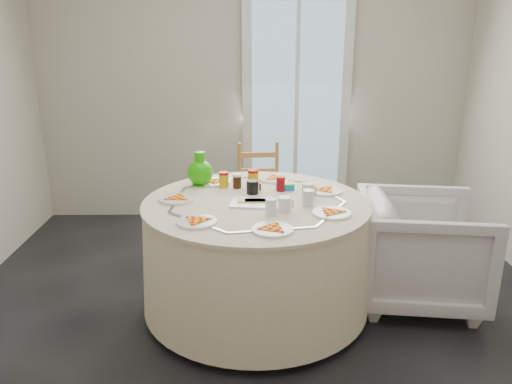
{
  "coord_description": "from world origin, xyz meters",
  "views": [
    {
      "loc": [
        -0.06,
        -2.71,
        1.73
      ],
      "look_at": [
        -0.01,
        0.21,
        0.8
      ],
      "focal_mm": 35.0,
      "sensor_mm": 36.0,
      "label": 1
    }
  ],
  "objects_px": {
    "table": "(256,255)",
    "armchair": "(421,247)",
    "green_pitcher": "(200,166)",
    "wooden_chair": "(260,189)"
  },
  "relations": [
    {
      "from": "table",
      "to": "armchair",
      "type": "bearing_deg",
      "value": 4.34
    },
    {
      "from": "armchair",
      "to": "table",
      "type": "bearing_deg",
      "value": 101.84
    },
    {
      "from": "table",
      "to": "green_pitcher",
      "type": "distance_m",
      "value": 0.72
    },
    {
      "from": "wooden_chair",
      "to": "green_pitcher",
      "type": "relative_size",
      "value": 3.76
    },
    {
      "from": "green_pitcher",
      "to": "table",
      "type": "bearing_deg",
      "value": -33.14
    },
    {
      "from": "table",
      "to": "wooden_chair",
      "type": "height_order",
      "value": "wooden_chair"
    },
    {
      "from": "wooden_chair",
      "to": "green_pitcher",
      "type": "xyz_separation_m",
      "value": [
        -0.43,
        -0.77,
        0.4
      ]
    },
    {
      "from": "wooden_chair",
      "to": "green_pitcher",
      "type": "bearing_deg",
      "value": -122.32
    },
    {
      "from": "armchair",
      "to": "wooden_chair",
      "type": "bearing_deg",
      "value": 52.18
    },
    {
      "from": "wooden_chair",
      "to": "green_pitcher",
      "type": "height_order",
      "value": "green_pitcher"
    }
  ]
}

